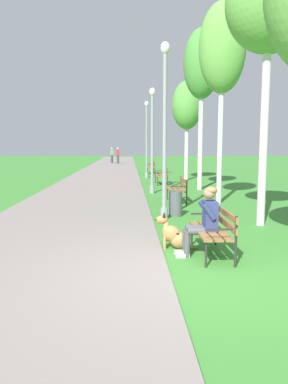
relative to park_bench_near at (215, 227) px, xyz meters
The scene contains 18 objects.
ground_plane 1.32m from the park_bench_near, 115.65° to the right, with size 120.00×120.00×0.00m, color #3D8433.
paved_path 23.12m from the park_bench_near, 97.66° to the left, with size 4.32×60.00×0.04m, color gray.
park_bench_near is the anchor object (origin of this frame).
park_bench_mid 6.15m from the park_bench_near, 88.66° to the left, with size 0.55×1.50×0.85m.
park_bench_far 12.12m from the park_bench_near, 89.38° to the left, with size 0.55×1.50×0.85m.
park_bench_furthest 18.90m from the park_bench_near, 90.03° to the left, with size 0.55×1.50×0.85m.
person_seated_on_near_bench 0.27m from the park_bench_near, behind, with size 0.74×0.49×1.25m.
dog_shepherd 0.85m from the park_bench_near, 146.32° to the left, with size 0.83×0.32×0.71m.
lamp_post_near 3.86m from the park_bench_near, 100.27° to the left, with size 0.24×0.24×4.57m.
lamp_post_mid 8.86m from the park_bench_near, 93.96° to the left, with size 0.24×0.24×4.20m.
lamp_post_far 15.98m from the park_bench_near, 91.79° to the left, with size 0.24×0.24×4.49m.
birch_tree_second 5.52m from the park_bench_near, 55.30° to the left, with size 2.02×1.77×6.35m.
birch_tree_third 7.61m from the park_bench_near, 75.94° to the left, with size 1.52×1.42×6.53m.
birch_tree_fourth 10.99m from the park_bench_near, 80.96° to the left, with size 1.55×1.61×6.84m.
birch_tree_fifth 14.68m from the park_bench_near, 83.47° to the left, with size 1.63×1.79×5.40m.
litter_bin 3.74m from the park_bench_near, 93.81° to the left, with size 0.36×0.36×0.70m, color #515156.
pedestrian_distant 32.92m from the park_bench_near, 95.78° to the left, with size 0.32×0.22×1.65m.
pedestrian_further_distant 31.82m from the park_bench_near, 94.79° to the left, with size 0.32×0.22×1.65m.
Camera 1 is at (-1.01, -5.46, 1.99)m, focal length 35.25 mm.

